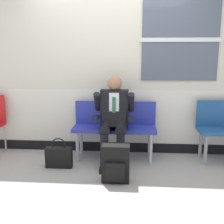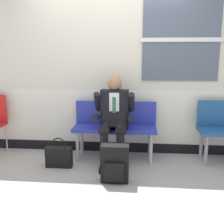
% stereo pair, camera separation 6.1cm
% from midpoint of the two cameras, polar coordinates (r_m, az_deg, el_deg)
% --- Properties ---
extents(ground_plane, '(18.00, 18.00, 0.00)m').
position_cam_midpoint_polar(ground_plane, '(3.91, 0.02, -11.08)').
color(ground_plane, '#9E9991').
extents(station_wall, '(5.45, 0.17, 2.78)m').
position_cam_midpoint_polar(station_wall, '(4.24, 1.04, 9.93)').
color(station_wall, beige).
rests_on(station_wall, ground).
extents(bench_with_person, '(1.22, 0.42, 0.84)m').
position_cam_midpoint_polar(bench_with_person, '(4.08, 1.07, -2.54)').
color(bench_with_person, '#28339E').
rests_on(bench_with_person, ground).
extents(person_seated, '(0.57, 0.70, 1.23)m').
position_cam_midpoint_polar(person_seated, '(3.86, 0.86, -1.12)').
color(person_seated, black).
rests_on(person_seated, ground).
extents(backpack, '(0.34, 0.20, 0.46)m').
position_cam_midpoint_polar(backpack, '(3.37, 1.12, -10.80)').
color(backpack, black).
rests_on(backpack, ground).
extents(handbag, '(0.36, 0.12, 0.42)m').
position_cam_midpoint_polar(handbag, '(3.88, -10.55, -9.12)').
color(handbag, black).
rests_on(handbag, ground).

